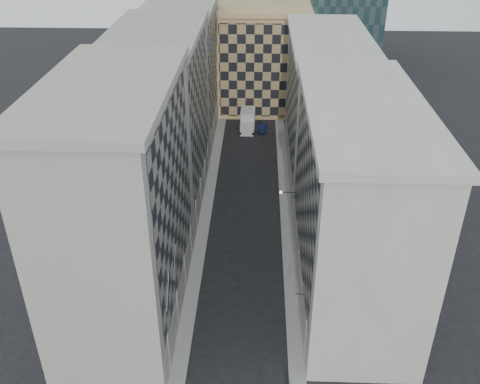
# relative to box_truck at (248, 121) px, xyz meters

# --- Properties ---
(sidewalk_west) EXTENTS (1.50, 100.00, 0.15)m
(sidewalk_west) POSITION_rel_box_truck_xyz_m (-4.80, -26.75, -1.36)
(sidewalk_west) COLOR gray
(sidewalk_west) RESTS_ON ground
(sidewalk_east) EXTENTS (1.50, 100.00, 0.15)m
(sidewalk_east) POSITION_rel_box_truck_xyz_m (5.70, -26.75, -1.36)
(sidewalk_east) COLOR gray
(sidewalk_east) RESTS_ON ground
(bldg_left_a) EXTENTS (10.80, 22.80, 23.70)m
(bldg_left_a) POSITION_rel_box_truck_xyz_m (-10.43, -45.75, 10.39)
(bldg_left_a) COLOR #A09A90
(bldg_left_a) RESTS_ON ground
(bldg_left_b) EXTENTS (10.80, 22.80, 22.70)m
(bldg_left_b) POSITION_rel_box_truck_xyz_m (-10.43, -23.75, 9.89)
(bldg_left_b) COLOR #98968D
(bldg_left_b) RESTS_ON ground
(bldg_left_c) EXTENTS (10.80, 22.80, 21.70)m
(bldg_left_c) POSITION_rel_box_truck_xyz_m (-10.43, -1.75, 9.39)
(bldg_left_c) COLOR #A09A90
(bldg_left_c) RESTS_ON ground
(bldg_right_a) EXTENTS (10.80, 26.80, 20.70)m
(bldg_right_a) POSITION_rel_box_truck_xyz_m (11.33, -41.75, 8.89)
(bldg_right_a) COLOR #AAA49C
(bldg_right_a) RESTS_ON ground
(bldg_right_b) EXTENTS (10.80, 28.80, 19.70)m
(bldg_right_b) POSITION_rel_box_truck_xyz_m (11.35, -14.75, 8.42)
(bldg_right_b) COLOR #AAA49C
(bldg_right_b) RESTS_ON ground
(tan_block) EXTENTS (16.80, 14.80, 18.80)m
(tan_block) POSITION_rel_box_truck_xyz_m (2.45, 11.15, 8.00)
(tan_block) COLOR tan
(tan_block) RESTS_ON ground
(flagpoles_left) EXTENTS (0.10, 6.33, 2.33)m
(flagpoles_left) POSITION_rel_box_truck_xyz_m (-5.45, -50.75, 6.57)
(flagpoles_left) COLOR gray
(flagpoles_left) RESTS_ON ground
(bracket_lamp) EXTENTS (1.98, 0.36, 0.36)m
(bracket_lamp) POSITION_rel_box_truck_xyz_m (4.83, -32.75, 4.77)
(bracket_lamp) COLOR black
(bracket_lamp) RESTS_ON ground
(box_truck) EXTENTS (2.59, 6.05, 3.29)m
(box_truck) POSITION_rel_box_truck_xyz_m (0.00, 0.00, 0.00)
(box_truck) COLOR silver
(box_truck) RESTS_ON ground
(dark_car) EXTENTS (1.59, 3.94, 1.27)m
(dark_car) POSITION_rel_box_truck_xyz_m (2.58, -0.78, -0.80)
(dark_car) COLOR #0E1233
(dark_car) RESTS_ON ground
(shop_sign) EXTENTS (0.82, 0.72, 0.80)m
(shop_sign) POSITION_rel_box_truck_xyz_m (5.87, -48.26, 2.40)
(shop_sign) COLOR black
(shop_sign) RESTS_ON ground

